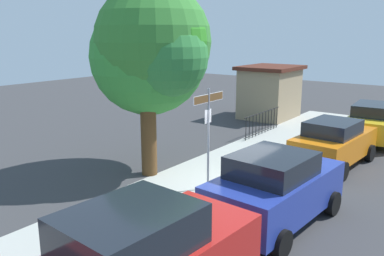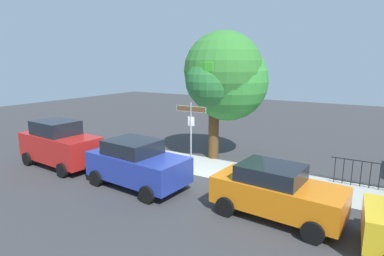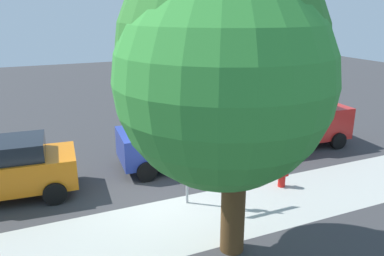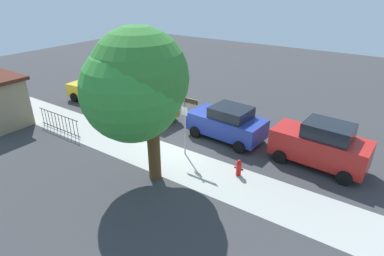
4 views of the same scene
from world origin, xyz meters
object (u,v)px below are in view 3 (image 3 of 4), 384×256
(car_blue, at_px, (181,138))
(car_orange, at_px, (3,169))
(fire_hydrant, at_px, (282,175))
(shade_tree, at_px, (219,64))
(car_red, at_px, (296,119))
(street_sign, at_px, (187,127))

(car_blue, distance_m, car_orange, 5.50)
(car_orange, bearing_deg, fire_hydrant, 165.78)
(shade_tree, xyz_separation_m, car_red, (-6.05, -5.07, -3.12))
(street_sign, height_order, car_orange, street_sign)
(shade_tree, xyz_separation_m, car_orange, (4.23, -4.81, -3.32))
(car_red, relative_size, car_orange, 1.04)
(street_sign, distance_m, car_red, 6.36)
(car_blue, relative_size, fire_hydrant, 5.39)
(street_sign, distance_m, car_orange, 5.34)
(shade_tree, height_order, car_orange, shade_tree)
(shade_tree, xyz_separation_m, car_blue, (-1.26, -5.10, -3.25))
(car_blue, xyz_separation_m, fire_hydrant, (-2.14, 2.85, -0.56))
(shade_tree, bearing_deg, street_sign, -98.65)
(car_red, xyz_separation_m, car_orange, (10.28, 0.26, -0.20))
(car_blue, bearing_deg, car_red, -176.23)
(shade_tree, distance_m, car_orange, 7.21)
(shade_tree, bearing_deg, car_orange, -48.68)
(car_blue, xyz_separation_m, car_orange, (5.49, 0.29, -0.07))
(shade_tree, relative_size, fire_hydrant, 8.19)
(shade_tree, distance_m, car_blue, 6.17)
(fire_hydrant, bearing_deg, street_sign, -3.75)
(street_sign, height_order, car_blue, street_sign)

